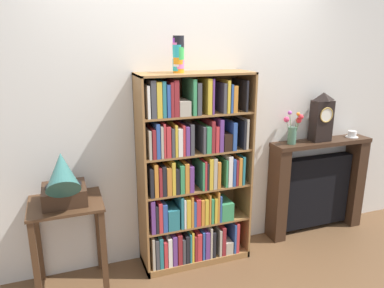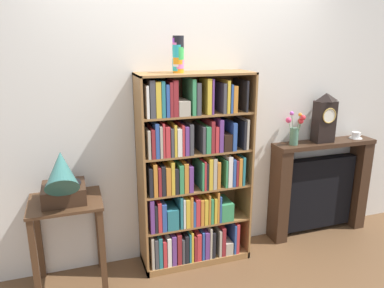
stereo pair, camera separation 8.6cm
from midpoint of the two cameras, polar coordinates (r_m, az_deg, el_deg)
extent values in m
cube|color=brown|center=(3.47, 1.67, -18.11)|extent=(7.97, 6.40, 0.02)
cube|color=silver|center=(3.27, 2.47, 4.78)|extent=(4.97, 0.08, 2.60)
cube|color=olive|center=(3.04, -7.11, -5.24)|extent=(0.02, 0.34, 1.68)
cube|color=olive|center=(3.33, 8.86, -3.39)|extent=(0.02, 0.34, 1.68)
cube|color=brown|center=(3.30, 0.29, -3.37)|extent=(0.95, 0.01, 1.68)
cube|color=olive|center=(2.97, 1.35, 10.93)|extent=(0.95, 0.34, 0.02)
cube|color=olive|center=(3.52, 1.17, -16.81)|extent=(0.95, 0.34, 0.06)
cube|color=#B2A893|center=(3.30, -5.78, -15.69)|extent=(0.02, 0.26, 0.29)
cube|color=#424247|center=(3.32, -5.23, -15.68)|extent=(0.03, 0.28, 0.27)
cube|color=teal|center=(3.32, -4.63, -15.57)|extent=(0.03, 0.27, 0.28)
cube|color=#C63338|center=(3.33, -3.91, -15.87)|extent=(0.03, 0.24, 0.24)
cube|color=white|center=(3.33, -3.29, -15.54)|extent=(0.03, 0.26, 0.26)
cube|color=#663884|center=(3.34, -2.53, -15.38)|extent=(0.04, 0.25, 0.27)
cube|color=maroon|center=(3.36, -1.81, -15.12)|extent=(0.04, 0.27, 0.28)
cube|color=#424247|center=(3.38, -1.22, -15.36)|extent=(0.02, 0.28, 0.23)
cube|color=black|center=(3.37, -0.59, -15.21)|extent=(0.03, 0.25, 0.26)
cube|color=teal|center=(3.37, -0.10, -15.07)|extent=(0.02, 0.25, 0.27)
cube|color=gold|center=(3.39, 0.14, -14.80)|extent=(0.02, 0.28, 0.28)
cube|color=maroon|center=(3.39, 0.73, -15.21)|extent=(0.02, 0.23, 0.24)
cube|color=#C63338|center=(3.41, 1.14, -14.78)|extent=(0.04, 0.28, 0.26)
cube|color=#2D519E|center=(3.43, 1.72, -14.55)|extent=(0.02, 0.30, 0.26)
cube|color=#663884|center=(3.43, 2.38, -14.57)|extent=(0.04, 0.28, 0.26)
cube|color=#B2A893|center=(3.42, 3.06, -14.40)|extent=(0.02, 0.24, 0.29)
cube|color=black|center=(3.44, 3.52, -14.67)|extent=(0.03, 0.23, 0.24)
cube|color=#B2A893|center=(3.48, 4.35, -14.26)|extent=(0.02, 0.28, 0.25)
cube|color=maroon|center=(3.48, 4.88, -14.05)|extent=(0.03, 0.27, 0.27)
cube|color=#B2A893|center=(3.52, 5.88, -15.16)|extent=(0.07, 0.22, 0.12)
cube|color=#2D519E|center=(3.50, 6.75, -13.81)|extent=(0.02, 0.23, 0.28)
cube|color=#C63338|center=(3.52, 7.00, -13.55)|extent=(0.03, 0.26, 0.29)
cube|color=olive|center=(3.33, 1.21, -11.61)|extent=(0.91, 0.32, 0.02)
cube|color=#663884|center=(3.13, -5.81, -10.45)|extent=(0.03, 0.25, 0.29)
cube|color=black|center=(3.16, -5.26, -10.71)|extent=(0.02, 0.26, 0.24)
cube|color=#C63338|center=(3.17, -4.77, -10.41)|extent=(0.03, 0.28, 0.26)
cube|color=#2D519E|center=(3.18, -4.10, -10.45)|extent=(0.04, 0.29, 0.24)
cube|color=teal|center=(3.18, -2.60, -11.08)|extent=(0.10, 0.21, 0.18)
cube|color=teal|center=(3.20, -1.50, -9.85)|extent=(0.02, 0.28, 0.28)
cube|color=white|center=(3.22, -1.13, -9.89)|extent=(0.02, 0.30, 0.26)
cube|color=gold|center=(3.22, -0.50, -9.92)|extent=(0.04, 0.27, 0.26)
cube|color=orange|center=(3.22, 0.12, -9.77)|extent=(0.02, 0.25, 0.27)
cube|color=#2D519E|center=(3.23, 0.55, -10.14)|extent=(0.02, 0.24, 0.23)
cube|color=#C63338|center=(3.23, 1.12, -9.98)|extent=(0.04, 0.23, 0.24)
cube|color=orange|center=(3.27, 1.57, -9.71)|extent=(0.03, 0.30, 0.23)
cube|color=gold|center=(3.26, 2.37, -9.84)|extent=(0.03, 0.23, 0.23)
cube|color=orange|center=(3.28, 2.71, -9.32)|extent=(0.02, 0.28, 0.27)
cube|color=#388E56|center=(3.28, 3.25, -9.74)|extent=(0.02, 0.23, 0.23)
cube|color=gold|center=(3.31, 3.62, -9.46)|extent=(0.03, 0.28, 0.23)
cube|color=orange|center=(3.30, 4.08, -9.06)|extent=(0.02, 0.26, 0.28)
cube|color=#2D519E|center=(3.31, 4.44, -9.36)|extent=(0.02, 0.25, 0.24)
cube|color=#388E56|center=(3.34, 5.59, -9.89)|extent=(0.11, 0.23, 0.16)
cube|color=olive|center=(3.20, 1.24, -6.51)|extent=(0.91, 0.32, 0.02)
cube|color=black|center=(3.02, -6.06, -5.31)|extent=(0.03, 0.27, 0.24)
cube|color=orange|center=(3.03, -5.43, -4.93)|extent=(0.03, 0.29, 0.27)
cube|color=maroon|center=(3.02, -4.67, -5.31)|extent=(0.02, 0.24, 0.24)
cube|color=black|center=(3.03, -4.12, -5.13)|extent=(0.03, 0.25, 0.25)
cube|color=orange|center=(3.05, -3.44, -5.12)|extent=(0.04, 0.26, 0.23)
cube|color=gold|center=(3.04, -2.67, -4.79)|extent=(0.03, 0.23, 0.28)
cube|color=black|center=(3.08, -2.21, -5.09)|extent=(0.03, 0.28, 0.22)
cube|color=#388E56|center=(3.08, -1.48, -4.82)|extent=(0.04, 0.27, 0.24)
cube|color=orange|center=(3.09, -0.77, -4.63)|extent=(0.04, 0.28, 0.25)
cube|color=#663884|center=(3.09, 0.09, -4.94)|extent=(0.04, 0.23, 0.22)
cube|color=#388E56|center=(3.13, 1.75, -4.43)|extent=(0.02, 0.27, 0.24)
cube|color=#C63338|center=(3.12, 2.22, -4.43)|extent=(0.02, 0.23, 0.25)
cube|color=black|center=(3.16, 2.38, -4.38)|extent=(0.02, 0.29, 0.23)
cube|color=gold|center=(3.13, 3.07, -4.19)|extent=(0.03, 0.23, 0.27)
cube|color=#B2A893|center=(3.16, 3.57, -4.02)|extent=(0.03, 0.27, 0.27)
cube|color=orange|center=(3.19, 4.12, -4.21)|extent=(0.03, 0.27, 0.23)
cube|color=#388E56|center=(3.19, 5.44, -4.13)|extent=(0.02, 0.23, 0.24)
cube|color=white|center=(3.22, 5.80, -3.66)|extent=(0.04, 0.29, 0.27)
cube|color=#2D519E|center=(3.22, 6.59, -3.97)|extent=(0.02, 0.23, 0.24)
cube|color=maroon|center=(3.24, 6.94, -3.95)|extent=(0.02, 0.26, 0.23)
cube|color=orange|center=(3.26, 7.35, -3.71)|extent=(0.03, 0.27, 0.25)
cube|color=teal|center=(3.28, 7.79, -3.54)|extent=(0.02, 0.29, 0.25)
cube|color=olive|center=(3.09, 1.27, -1.00)|extent=(0.91, 0.32, 0.02)
cube|color=#B2A893|center=(2.91, -6.26, 0.33)|extent=(0.02, 0.24, 0.23)
cube|color=maroon|center=(2.91, -5.61, 0.41)|extent=(0.03, 0.22, 0.23)
cube|color=#2D519E|center=(2.92, -5.05, 0.91)|extent=(0.03, 0.24, 0.28)
cube|color=#B2A893|center=(2.94, -4.53, 0.81)|extent=(0.02, 0.27, 0.25)
cube|color=#C63338|center=(2.95, -4.16, 1.06)|extent=(0.02, 0.28, 0.27)
cube|color=#C63338|center=(2.96, -3.58, 0.87)|extent=(0.04, 0.29, 0.25)
cube|color=#424247|center=(2.95, -2.76, 0.65)|extent=(0.02, 0.24, 0.23)
cube|color=gold|center=(2.95, -2.28, 0.92)|extent=(0.02, 0.24, 0.25)
cube|color=white|center=(2.97, -1.69, 0.72)|extent=(0.04, 0.24, 0.22)
cube|color=#C63338|center=(2.98, -1.19, 1.03)|extent=(0.02, 0.26, 0.25)
cube|color=#663884|center=(2.99, -0.57, 0.91)|extent=(0.03, 0.25, 0.23)
cube|color=#424247|center=(3.00, 0.07, 1.16)|extent=(0.03, 0.27, 0.25)
cube|color=#424247|center=(3.04, 1.89, 1.08)|extent=(0.02, 0.27, 0.22)
cube|color=#388E56|center=(3.07, 2.50, 1.17)|extent=(0.04, 0.29, 0.22)
cube|color=maroon|center=(3.07, 3.23, 1.56)|extent=(0.03, 0.27, 0.26)
cube|color=#C63338|center=(3.07, 3.95, 1.13)|extent=(0.03, 0.24, 0.22)
cube|color=#663884|center=(3.09, 4.50, 1.72)|extent=(0.03, 0.27, 0.27)
cube|color=black|center=(3.12, 5.56, 0.65)|extent=(0.07, 0.25, 0.14)
cube|color=#2D519E|center=(3.14, 6.50, 1.59)|extent=(0.03, 0.28, 0.23)
cube|color=black|center=(3.16, 8.20, 1.67)|extent=(0.02, 0.23, 0.24)
cube|color=#B2A893|center=(3.18, 8.54, 1.87)|extent=(0.02, 0.24, 0.26)
cube|color=olive|center=(3.01, 1.31, 4.84)|extent=(0.91, 0.32, 0.02)
cube|color=white|center=(2.86, -6.54, 6.82)|extent=(0.02, 0.28, 0.25)
cube|color=#424247|center=(2.87, -5.83, 7.24)|extent=(0.04, 0.29, 0.28)
cube|color=gold|center=(2.85, -4.84, 7.10)|extent=(0.04, 0.23, 0.27)
cube|color=teal|center=(2.87, -4.15, 7.21)|extent=(0.03, 0.25, 0.27)
cube|color=#2D519E|center=(2.87, -3.43, 6.95)|extent=(0.03, 0.23, 0.25)
cube|color=maroon|center=(2.88, -2.94, 7.17)|extent=(0.02, 0.25, 0.26)
cube|color=maroon|center=(2.89, -2.28, 7.33)|extent=(0.04, 0.25, 0.28)
cube|color=#B2A893|center=(2.91, -0.87, 5.80)|extent=(0.09, 0.22, 0.12)
cube|color=#388E56|center=(2.95, 0.40, 7.55)|extent=(0.03, 0.28, 0.28)
cube|color=#424247|center=(2.97, 1.06, 7.31)|extent=(0.03, 0.30, 0.25)
cube|color=gold|center=(2.97, 2.86, 7.57)|extent=(0.03, 0.22, 0.28)
cube|color=#663884|center=(3.00, 3.23, 7.64)|extent=(0.02, 0.28, 0.28)
cube|color=#424247|center=(3.04, 4.99, 7.36)|extent=(0.03, 0.28, 0.24)
cube|color=gold|center=(3.05, 5.56, 7.58)|extent=(0.02, 0.28, 0.26)
cube|color=#2D519E|center=(3.05, 6.18, 7.26)|extent=(0.02, 0.25, 0.23)
cube|color=orange|center=(3.09, 6.51, 7.23)|extent=(0.04, 0.30, 0.22)
cube|color=black|center=(3.12, 8.33, 7.61)|extent=(0.02, 0.28, 0.25)
cylinder|color=orange|center=(2.90, -1.27, 11.93)|extent=(0.09, 0.09, 0.09)
cylinder|color=#28B2B7|center=(2.90, -1.33, 12.26)|extent=(0.09, 0.09, 0.09)
cylinder|color=pink|center=(2.90, -1.27, 12.59)|extent=(0.09, 0.09, 0.09)
cylinder|color=white|center=(2.90, -1.32, 12.92)|extent=(0.09, 0.09, 0.09)
cylinder|color=orange|center=(2.90, -1.30, 13.25)|extent=(0.09, 0.09, 0.09)
cylinder|color=orange|center=(2.90, -1.29, 13.59)|extent=(0.09, 0.09, 0.09)
cylinder|color=green|center=(2.90, -1.27, 13.92)|extent=(0.09, 0.09, 0.09)
cylinder|color=#28B2B7|center=(2.90, -1.32, 14.25)|extent=(0.09, 0.09, 0.09)
cylinder|color=pink|center=(2.90, -1.32, 14.59)|extent=(0.09, 0.09, 0.09)
cylinder|color=green|center=(2.90, -1.26, 14.92)|extent=(0.09, 0.09, 0.09)
cylinder|color=purple|center=(2.90, -1.30, 15.26)|extent=(0.09, 0.09, 0.09)
cylinder|color=black|center=(2.90, -1.26, 15.59)|extent=(0.09, 0.09, 0.09)
cube|color=#472D1C|center=(2.98, -18.34, -8.56)|extent=(0.54, 0.46, 0.02)
cube|color=#472D1C|center=(2.99, -22.41, -17.00)|extent=(0.04, 0.04, 0.73)
cube|color=#472D1C|center=(2.98, -12.87, -16.24)|extent=(0.04, 0.04, 0.73)
cube|color=#472D1C|center=(3.33, -22.01, -13.41)|extent=(0.04, 0.04, 0.73)
cube|color=#472D1C|center=(3.32, -13.59, -12.72)|extent=(0.04, 0.04, 0.73)
cube|color=#382316|center=(2.95, -18.47, -7.21)|extent=(0.32, 0.30, 0.13)
cylinder|color=black|center=(2.92, -18.59, -5.93)|extent=(0.26, 0.26, 0.01)
cylinder|color=#2D605B|center=(2.87, -18.62, -5.82)|extent=(0.03, 0.03, 0.06)
cone|color=#2D605B|center=(2.76, -18.85, -3.81)|extent=(0.24, 0.38, 0.38)
cube|color=#382316|center=(3.82, 20.54, 0.08)|extent=(1.06, 0.23, 0.04)
cube|color=#382316|center=(3.71, 14.08, -7.81)|extent=(0.12, 0.20, 0.94)
cube|color=#382316|center=(4.26, 24.87, -5.69)|extent=(0.12, 0.20, 0.94)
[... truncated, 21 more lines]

